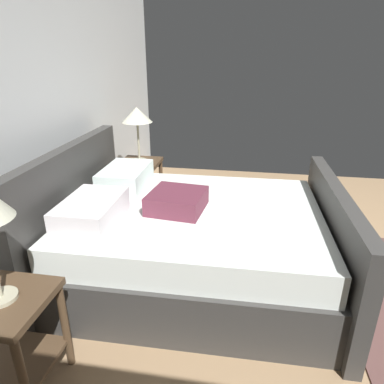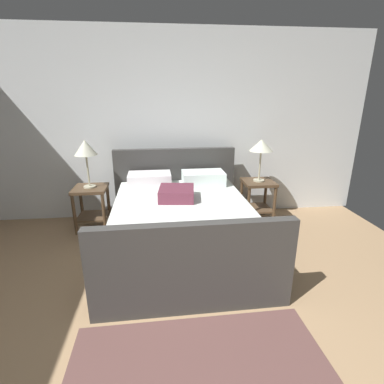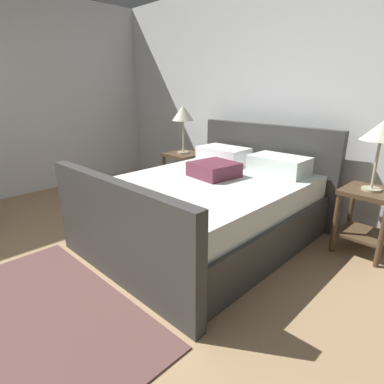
{
  "view_description": "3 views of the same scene",
  "coord_description": "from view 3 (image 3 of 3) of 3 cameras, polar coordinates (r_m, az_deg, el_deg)",
  "views": [
    {
      "loc": [
        -2.38,
        1.81,
        1.73
      ],
      "look_at": [
        0.39,
        2.28,
        0.59
      ],
      "focal_mm": 32.09,
      "sensor_mm": 36.0,
      "label": 1
    },
    {
      "loc": [
        -0.22,
        -0.91,
        1.79
      ],
      "look_at": [
        0.08,
        1.84,
        0.86
      ],
      "focal_mm": 27.39,
      "sensor_mm": 36.0,
      "label": 2
    },
    {
      "loc": [
        1.93,
        0.06,
        1.45
      ],
      "look_at": [
        0.07,
        1.9,
        0.58
      ],
      "focal_mm": 29.38,
      "sensor_mm": 36.0,
      "label": 3
    }
  ],
  "objects": [
    {
      "name": "nightstand_right",
      "position": [
        3.23,
        29.18,
        -3.04
      ],
      "size": [
        0.44,
        0.44,
        0.6
      ],
      "color": "#503A27",
      "rests_on": "ground"
    },
    {
      "name": "bed",
      "position": [
        3.11,
        3.24,
        -2.53
      ],
      "size": [
        1.76,
        2.16,
        1.06
      ],
      "color": "#3B3A38",
      "rests_on": "ground"
    },
    {
      "name": "nightstand_left",
      "position": [
        4.39,
        -1.56,
        4.55
      ],
      "size": [
        0.44,
        0.44,
        0.6
      ],
      "color": "#503A27",
      "rests_on": "ground"
    },
    {
      "name": "area_rug",
      "position": [
        2.47,
        -25.06,
        -19.47
      ],
      "size": [
        1.83,
        0.99,
        0.01
      ],
      "primitive_type": "cube",
      "rotation": [
        0.0,
        0.0,
        0.02
      ],
      "color": "brown",
      "rests_on": "ground"
    },
    {
      "name": "wall_back",
      "position": [
        3.91,
        16.27,
        15.92
      ],
      "size": [
        5.74,
        0.12,
        2.67
      ],
      "primitive_type": "cube",
      "color": "silver",
      "rests_on": "ground"
    },
    {
      "name": "table_lamp_left",
      "position": [
        4.28,
        -1.65,
        13.9
      ],
      "size": [
        0.29,
        0.29,
        0.64
      ],
      "color": "#B7B293",
      "rests_on": "nightstand_left"
    },
    {
      "name": "table_lamp_right",
      "position": [
        3.07,
        31.2,
        9.18
      ],
      "size": [
        0.33,
        0.33,
        0.6
      ],
      "color": "#B7B293",
      "rests_on": "nightstand_right"
    }
  ]
}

